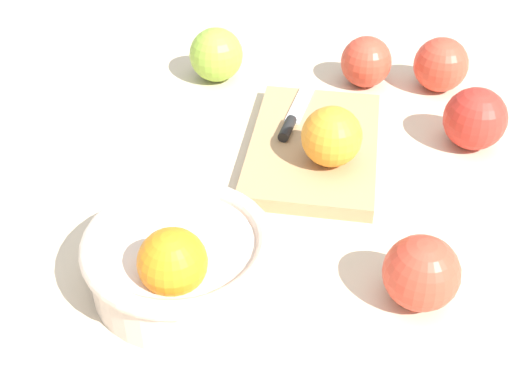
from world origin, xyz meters
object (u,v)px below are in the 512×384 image
Objects in this scene: apple_front_right at (441,65)px; apple_front_left at (421,273)px; bowl at (179,258)px; cutting_board at (310,146)px; knife at (293,117)px; apple_front_right_2 at (366,62)px; apple_front_right_3 at (475,119)px; apple_back_right at (216,55)px; orange_on_board at (332,137)px.

apple_front_right is 1.04× the size of apple_front_left.
cutting_board is (0.25, -0.11, -0.03)m from bowl.
knife is 2.06× the size of apple_front_left.
apple_front_right_2 is 0.92× the size of apple_front_right_3.
knife is at bearing -135.85° from apple_back_right.
apple_back_right is (0.22, 0.18, -0.02)m from orange_on_board.
apple_front_right_3 is at bearing -16.52° from apple_front_left.
bowl is 2.43× the size of apple_back_right.
orange_on_board is 0.28m from apple_back_right.
apple_front_right_3 is (0.28, -0.08, 0.00)m from apple_front_left.
apple_back_right is (-0.01, 0.33, 0.00)m from apple_front_right.
cutting_board is 0.05m from knife.
apple_back_right is (0.13, 0.13, 0.02)m from knife.
apple_front_right_3 is (-0.00, -0.23, 0.02)m from knife.
apple_back_right is (-0.01, 0.22, 0.00)m from apple_front_right_2.
knife is 0.17m from apple_front_right_2.
bowl reaches higher than apple_front_right_3.
bowl reaches higher than apple_front_right_2.
apple_front_right reaches higher than knife.
apple_front_left is at bearing 172.85° from apple_front_right.
knife is (0.05, 0.03, 0.01)m from cutting_board.
apple_front_right_3 is at bearing -167.90° from apple_front_right.
apple_front_left is at bearing -153.23° from cutting_board.
cutting_board is 0.21m from apple_front_right_3.
knife is 1.99× the size of apple_front_right.
apple_front_right_3 is (0.09, -0.18, -0.02)m from orange_on_board.
cutting_board is 3.38× the size of apple_front_left.
knife is 0.23m from apple_front_right_3.
bowl is 0.31m from knife.
orange_on_board reaches higher than apple_front_left.
apple_front_right_2 reaches higher than cutting_board.
apple_front_right reaches higher than apple_front_left.
cutting_board is at bearing 26.77° from apple_front_left.
apple_front_right_3 is at bearing -90.61° from knife.
apple_front_right_2 is at bearing -22.71° from bowl.
orange_on_board is 0.91× the size of apple_front_right_3.
orange_on_board is at bearing -33.95° from bowl.
knife is at bearing 30.32° from orange_on_board.
apple_back_right reaches higher than cutting_board.
orange_on_board is at bearing 169.50° from apple_front_right_2.
apple_front_right_2 is at bearing 7.10° from apple_front_left.
apple_back_right is (0.18, 0.15, 0.03)m from cutting_board.
orange_on_board is (0.21, -0.14, 0.02)m from bowl.
apple_front_right is (0.23, -0.15, -0.02)m from orange_on_board.
cutting_board is 0.27m from apple_front_left.
cutting_board is 0.07m from orange_on_board.
bowl is at bearing 163.33° from knife.
apple_front_left is 0.43m from apple_front_right_2.
apple_back_right is at bearing 92.01° from apple_front_right.
apple_front_right_3 is 1.02× the size of apple_back_right.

